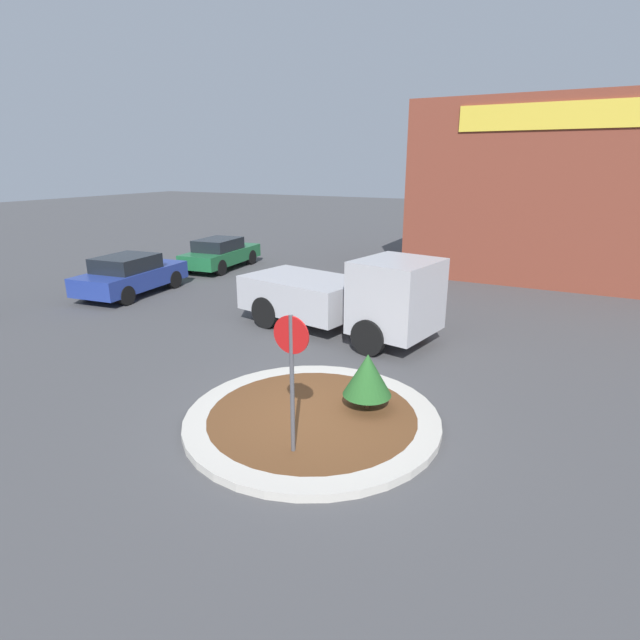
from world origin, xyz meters
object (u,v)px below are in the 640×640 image
stop_sign (292,364)px  parked_sedan_green (221,253)px  parked_sedan_blue (131,275)px  utility_truck (346,296)px

stop_sign → parked_sedan_green: size_ratio=0.55×
parked_sedan_blue → parked_sedan_green: (-0.04, 5.25, -0.03)m
utility_truck → parked_sedan_blue: utility_truck is taller
stop_sign → parked_sedan_blue: bearing=148.4°
utility_truck → parked_sedan_green: (-8.80, 5.70, -0.39)m
stop_sign → utility_truck: 6.37m
parked_sedan_blue → parked_sedan_green: parked_sedan_blue is taller
parked_sedan_blue → parked_sedan_green: bearing=-5.7°
parked_sedan_green → utility_truck: bearing=-128.8°
stop_sign → parked_sedan_green: stop_sign is taller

